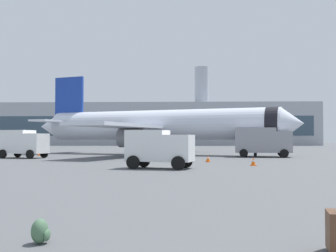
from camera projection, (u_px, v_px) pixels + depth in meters
The scene contains 10 objects.
airplane_at_gate at pixel (158, 126), 52.08m from camera, with size 34.76×31.79×10.50m.
service_truck at pixel (23, 143), 42.86m from camera, with size 5.23×3.66×2.90m.
fuel_truck at pixel (262, 141), 45.01m from camera, with size 6.26×3.35×3.20m.
cargo_van at pixel (159, 147), 27.93m from camera, with size 4.75×3.22×2.60m.
safety_cone_near at pixel (39, 153), 49.16m from camera, with size 0.44×0.44×0.68m.
safety_cone_mid at pixel (166, 149), 62.74m from camera, with size 0.44×0.44×0.78m.
safety_cone_far at pixel (208, 159), 35.64m from camera, with size 0.44×0.44×0.59m.
safety_cone_outer at pixel (253, 162), 30.84m from camera, with size 0.44×0.44×0.62m.
traveller_backpack at pixel (40, 232), 7.99m from camera, with size 0.36×0.40×0.48m.
terminal_building at pixel (141, 125), 130.63m from camera, with size 106.10×23.75×24.57m.
Camera 1 is at (-0.05, -2.29, 2.04)m, focal length 44.17 mm.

